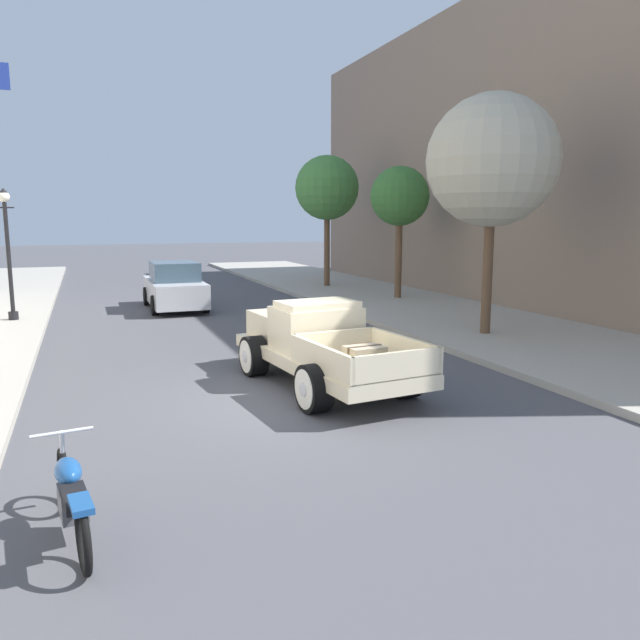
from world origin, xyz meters
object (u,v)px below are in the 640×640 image
object	(u,v)px
hotrod_truck_cream	(318,344)
motorcycle_parked	(72,495)
street_tree_nearest	(492,161)
street_tree_third	(327,188)
car_background_silver	(175,287)
street_lamp_far	(8,244)
street_tree_second	(400,197)

from	to	relation	value
hotrod_truck_cream	motorcycle_parked	size ratio (longest dim) A/B	2.40
hotrod_truck_cream	street_tree_nearest	world-z (taller)	street_tree_nearest
motorcycle_parked	street_tree_third	bearing A→B (deg)	62.04
car_background_silver	street_tree_nearest	distance (m)	11.50
street_tree_nearest	motorcycle_parked	bearing A→B (deg)	-144.21
street_lamp_far	street_tree_third	xyz separation A→B (m)	(12.24, 5.60, 2.05)
car_background_silver	street_tree_second	size ratio (longest dim) A/B	0.88
car_background_silver	street_lamp_far	bearing A→B (deg)	-162.18
hotrod_truck_cream	street_tree_third	bearing A→B (deg)	67.96
motorcycle_parked	street_tree_second	world-z (taller)	street_tree_second
hotrod_truck_cream	street_tree_second	size ratio (longest dim) A/B	1.03
street_tree_second	motorcycle_parked	bearing A→B (deg)	-127.82
hotrod_truck_cream	street_tree_third	size ratio (longest dim) A/B	0.88
car_background_silver	street_lamp_far	distance (m)	5.45
hotrod_truck_cream	street_tree_nearest	size ratio (longest dim) A/B	0.83
street_lamp_far	car_background_silver	bearing A→B (deg)	17.82
motorcycle_parked	car_background_silver	xyz separation A→B (m)	(3.12, 15.60, 0.33)
hotrod_truck_cream	car_background_silver	xyz separation A→B (m)	(-1.21, 10.99, 0.01)
street_tree_second	street_tree_third	bearing A→B (deg)	100.86
hotrod_truck_cream	motorcycle_parked	world-z (taller)	hotrod_truck_cream
car_background_silver	street_tree_nearest	world-z (taller)	street_tree_nearest
street_tree_third	street_tree_second	bearing A→B (deg)	-79.14
street_lamp_far	street_tree_nearest	size ratio (longest dim) A/B	0.63
street_tree_third	car_background_silver	bearing A→B (deg)	-151.17
street_tree_second	street_lamp_far	bearing A→B (deg)	-177.27
hotrod_truck_cream	street_lamp_far	bearing A→B (deg)	123.25
motorcycle_parked	street_tree_nearest	distance (m)	13.02
motorcycle_parked	street_tree_nearest	size ratio (longest dim) A/B	0.35
street_tree_nearest	hotrod_truck_cream	bearing A→B (deg)	-155.34
street_lamp_far	street_tree_second	size ratio (longest dim) A/B	0.78
hotrod_truck_cream	street_lamp_far	distance (m)	11.36
hotrod_truck_cream	car_background_silver	bearing A→B (deg)	96.29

